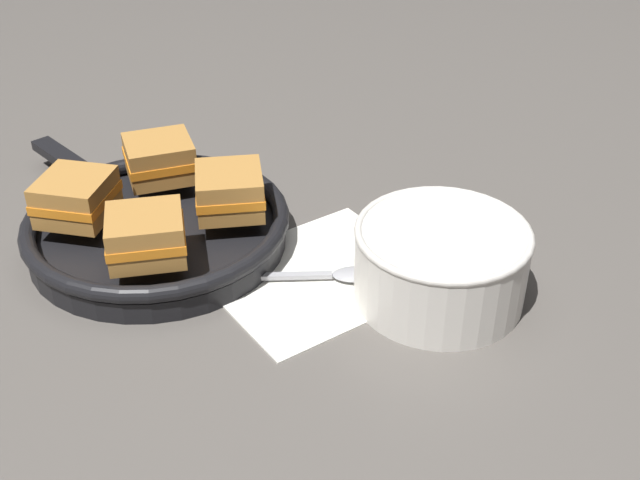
# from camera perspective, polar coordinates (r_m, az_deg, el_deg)

# --- Properties ---
(ground_plane) EXTENTS (4.00, 4.00, 0.00)m
(ground_plane) POSITION_cam_1_polar(r_m,az_deg,el_deg) (0.83, 0.30, -2.93)
(ground_plane) COLOR #56514C
(napkin) EXTENTS (0.23, 0.20, 0.00)m
(napkin) POSITION_cam_1_polar(r_m,az_deg,el_deg) (0.84, -0.35, -2.58)
(napkin) COLOR white
(napkin) RESTS_ON ground_plane
(soup_bowl) EXTENTS (0.17, 0.17, 0.08)m
(soup_bowl) POSITION_cam_1_polar(r_m,az_deg,el_deg) (0.79, 8.59, -1.37)
(soup_bowl) COLOR silver
(soup_bowl) RESTS_ON ground_plane
(spoon) EXTENTS (0.14, 0.12, 0.01)m
(spoon) POSITION_cam_1_polar(r_m,az_deg,el_deg) (0.83, 1.11, -2.49)
(spoon) COLOR #9E9EA3
(spoon) RESTS_ON napkin
(skillet) EXTENTS (0.29, 0.41, 0.04)m
(skillet) POSITION_cam_1_polar(r_m,az_deg,el_deg) (0.90, -11.53, 0.87)
(skillet) COLOR black
(skillet) RESTS_ON ground_plane
(sandwich_near_left) EXTENTS (0.10, 0.10, 0.05)m
(sandwich_near_left) POSITION_cam_1_polar(r_m,az_deg,el_deg) (0.89, -16.97, 2.93)
(sandwich_near_left) COLOR #B27A38
(sandwich_near_left) RESTS_ON skillet
(sandwich_near_right) EXTENTS (0.10, 0.10, 0.05)m
(sandwich_near_right) POSITION_cam_1_polar(r_m,az_deg,el_deg) (0.81, -12.28, 0.33)
(sandwich_near_right) COLOR #B27A38
(sandwich_near_right) RESTS_ON skillet
(sandwich_far_left) EXTENTS (0.10, 0.10, 0.05)m
(sandwich_far_left) POSITION_cam_1_polar(r_m,az_deg,el_deg) (0.87, -6.44, 3.50)
(sandwich_far_left) COLOR #B27A38
(sandwich_far_left) RESTS_ON skillet
(sandwich_far_right) EXTENTS (0.10, 0.10, 0.05)m
(sandwich_far_right) POSITION_cam_1_polar(r_m,az_deg,el_deg) (0.94, -11.33, 5.69)
(sandwich_far_right) COLOR #B27A38
(sandwich_far_right) RESTS_ON skillet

